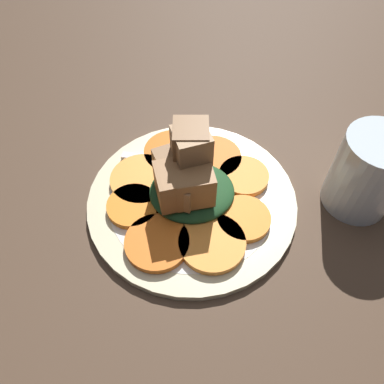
{
  "coord_description": "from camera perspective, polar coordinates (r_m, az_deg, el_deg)",
  "views": [
    {
      "loc": [
        1.99,
        28.21,
        41.27
      ],
      "look_at": [
        0.0,
        0.0,
        4.1
      ],
      "focal_mm": 35.0,
      "sensor_mm": 36.0,
      "label": 1
    }
  ],
  "objects": [
    {
      "name": "carrot_slice_3",
      "position": [
        0.51,
        3.23,
        5.26
      ],
      "size": [
        7.72,
        7.72,
        0.86
      ],
      "primitive_type": "cylinder",
      "color": "orange",
      "rests_on": "plate"
    },
    {
      "name": "water_glass",
      "position": [
        0.49,
        25.21,
        2.62
      ],
      "size": [
        8.36,
        8.36,
        10.52
      ],
      "color": "silver",
      "rests_on": "table_slab"
    },
    {
      "name": "center_pile",
      "position": [
        0.44,
        -0.81,
        2.18
      ],
      "size": [
        10.65,
        9.58,
        10.24
      ],
      "color": "#1E4723",
      "rests_on": "plate"
    },
    {
      "name": "carrot_slice_0",
      "position": [
        0.43,
        3.07,
        -7.74
      ],
      "size": [
        7.8,
        7.8,
        0.86
      ],
      "primitive_type": "cylinder",
      "color": "orange",
      "rests_on": "plate"
    },
    {
      "name": "table_slab",
      "position": [
        0.49,
        0.0,
        -2.19
      ],
      "size": [
        120.0,
        120.0,
        2.0
      ],
      "primitive_type": "cube",
      "color": "#4C3828",
      "rests_on": "ground"
    },
    {
      "name": "carrot_slice_4",
      "position": [
        0.52,
        -2.91,
        6.05
      ],
      "size": [
        8.02,
        8.02,
        0.86
      ],
      "primitive_type": "cylinder",
      "color": "#D56014",
      "rests_on": "plate"
    },
    {
      "name": "carrot_slice_7",
      "position": [
        0.44,
        -5.35,
        -7.66
      ],
      "size": [
        7.53,
        7.53,
        0.86
      ],
      "primitive_type": "cylinder",
      "color": "orange",
      "rests_on": "plate"
    },
    {
      "name": "carrot_slice_1",
      "position": [
        0.46,
        7.87,
        -4.02
      ],
      "size": [
        6.52,
        6.52,
        0.86
      ],
      "primitive_type": "cylinder",
      "color": "orange",
      "rests_on": "plate"
    },
    {
      "name": "fork",
      "position": [
        0.51,
        -0.59,
        4.1
      ],
      "size": [
        17.58,
        6.47,
        0.4
      ],
      "rotation": [
        0.0,
        0.0,
        -0.28
      ],
      "color": "silver",
      "rests_on": "plate"
    },
    {
      "name": "plate",
      "position": [
        0.48,
        0.0,
        -1.14
      ],
      "size": [
        26.54,
        26.54,
        1.05
      ],
      "color": "beige",
      "rests_on": "table_slab"
    },
    {
      "name": "carrot_slice_5",
      "position": [
        0.49,
        -7.62,
        1.92
      ],
      "size": [
        8.25,
        8.25,
        0.86
      ],
      "primitive_type": "cylinder",
      "color": "#F99438",
      "rests_on": "plate"
    },
    {
      "name": "carrot_slice_6",
      "position": [
        0.47,
        -8.99,
        -2.12
      ],
      "size": [
        6.44,
        6.44,
        0.86
      ],
      "primitive_type": "cylinder",
      "color": "orange",
      "rests_on": "plate"
    },
    {
      "name": "carrot_slice_2",
      "position": [
        0.5,
        7.88,
        2.42
      ],
      "size": [
        6.57,
        6.57,
        0.86
      ],
      "primitive_type": "cylinder",
      "color": "orange",
      "rests_on": "plate"
    }
  ]
}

